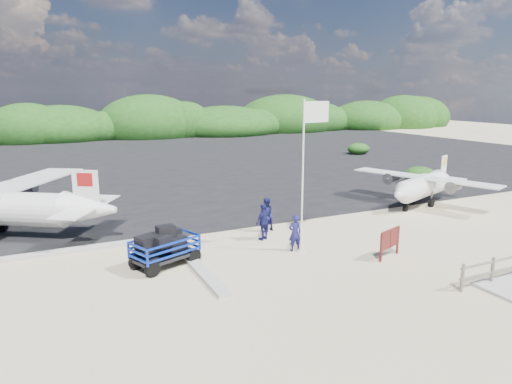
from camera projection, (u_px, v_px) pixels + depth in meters
ground at (309, 258)px, 18.82m from camera, size 160.00×160.00×0.00m
asphalt_apron at (148, 161)px, 45.25m from camera, size 90.00×50.00×0.04m
lagoon at (73, 283)px, 16.35m from camera, size 9.00×7.00×0.40m
vegetation_band at (110, 138)px, 67.27m from camera, size 124.00×8.00×4.40m
baggage_cart at (166, 266)px, 17.99m from camera, size 3.13×2.45×1.37m
flagpole at (301, 252)px, 19.58m from camera, size 1.34×0.68×6.45m
signboard at (389, 258)px, 18.89m from camera, size 1.49×0.64×1.26m
crew_a at (295, 233)px, 19.50m from camera, size 0.62×0.44×1.61m
crew_b at (266, 215)px, 22.28m from camera, size 0.97×0.84×1.68m
crew_c at (264, 222)px, 21.00m from camera, size 1.09×0.78×1.72m
aircraft_large at (253, 162)px, 44.79m from camera, size 19.37×19.37×4.21m
aircraft_small at (62, 162)px, 44.61m from camera, size 9.35×9.35×2.62m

